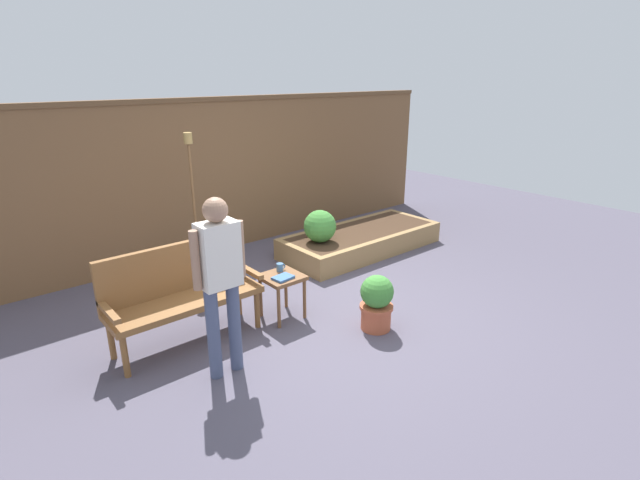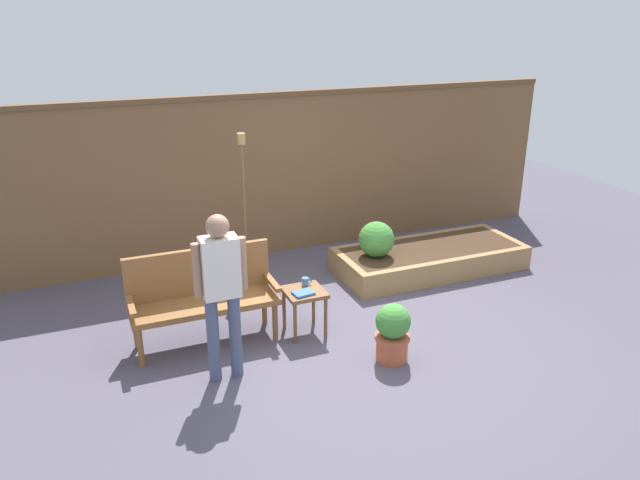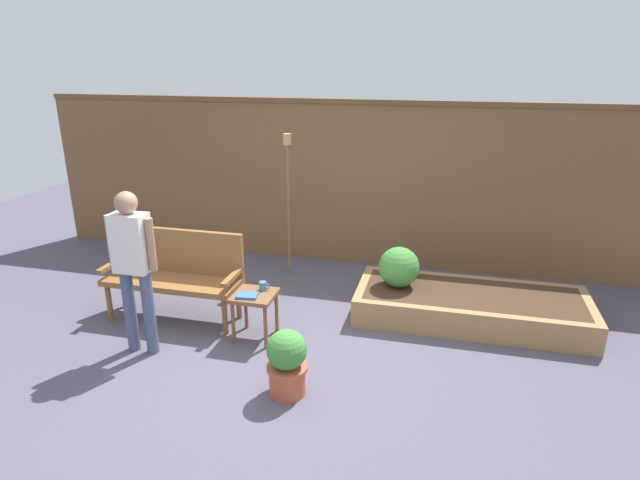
{
  "view_description": "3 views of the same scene",
  "coord_description": "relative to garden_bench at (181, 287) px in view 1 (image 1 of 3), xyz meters",
  "views": [
    {
      "loc": [
        -3.02,
        -3.43,
        2.46
      ],
      "look_at": [
        0.17,
        0.36,
        0.73
      ],
      "focal_mm": 26.86,
      "sensor_mm": 36.0,
      "label": 1
    },
    {
      "loc": [
        -2.39,
        -4.93,
        3.15
      ],
      "look_at": [
        -0.18,
        0.42,
        0.95
      ],
      "focal_mm": 34.34,
      "sensor_mm": 36.0,
      "label": 2
    },
    {
      "loc": [
        1.35,
        -4.06,
        2.66
      ],
      "look_at": [
        0.15,
        0.74,
        0.93
      ],
      "focal_mm": 29.6,
      "sensor_mm": 36.0,
      "label": 3
    }
  ],
  "objects": [
    {
      "name": "shrub_near_bench",
      "position": [
        2.28,
        0.67,
        -0.03
      ],
      "size": [
        0.44,
        0.44,
        0.44
      ],
      "color": "brown",
      "rests_on": "raised_planter_bed"
    },
    {
      "name": "cup_on_table",
      "position": [
        1.04,
        -0.16,
        -0.02
      ],
      "size": [
        0.11,
        0.07,
        0.09
      ],
      "color": "teal",
      "rests_on": "side_table"
    },
    {
      "name": "garden_bench",
      "position": [
        0.0,
        0.0,
        0.0
      ],
      "size": [
        1.44,
        0.48,
        0.94
      ],
      "color": "brown",
      "rests_on": "ground_plane"
    },
    {
      "name": "raised_planter_bed",
      "position": [
        3.06,
        0.66,
        -0.39
      ],
      "size": [
        2.4,
        1.0,
        0.3
      ],
      "color": "#997547",
      "rests_on": "ground_plane"
    },
    {
      "name": "fence_back",
      "position": [
        1.38,
        2.03,
        0.55
      ],
      "size": [
        8.4,
        0.14,
        2.16
      ],
      "color": "brown",
      "rests_on": "ground_plane"
    },
    {
      "name": "person_by_bench",
      "position": [
        0.03,
        -0.76,
        0.39
      ],
      "size": [
        0.47,
        0.2,
        1.56
      ],
      "color": "#475170",
      "rests_on": "ground_plane"
    },
    {
      "name": "side_table",
      "position": [
        0.98,
        -0.27,
        -0.15
      ],
      "size": [
        0.4,
        0.4,
        0.48
      ],
      "color": "brown",
      "rests_on": "ground_plane"
    },
    {
      "name": "book_on_table",
      "position": [
        0.94,
        -0.35,
        -0.05
      ],
      "size": [
        0.22,
        0.17,
        0.03
      ],
      "primitive_type": "cube",
      "rotation": [
        0.0,
        0.0,
        0.12
      ],
      "color": "#38609E",
      "rests_on": "side_table"
    },
    {
      "name": "tiki_torch",
      "position": [
        0.83,
        1.35,
        0.68
      ],
      "size": [
        0.1,
        0.1,
        1.8
      ],
      "color": "brown",
      "rests_on": "ground_plane"
    },
    {
      "name": "ground_plane",
      "position": [
        1.38,
        -0.57,
        -0.54
      ],
      "size": [
        14.0,
        14.0,
        0.0
      ],
      "primitive_type": "plane",
      "color": "#514C5B"
    },
    {
      "name": "potted_boxwood",
      "position": [
        1.56,
        -1.07,
        -0.24
      ],
      "size": [
        0.34,
        0.34,
        0.58
      ],
      "color": "#B75638",
      "rests_on": "ground_plane"
    }
  ]
}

